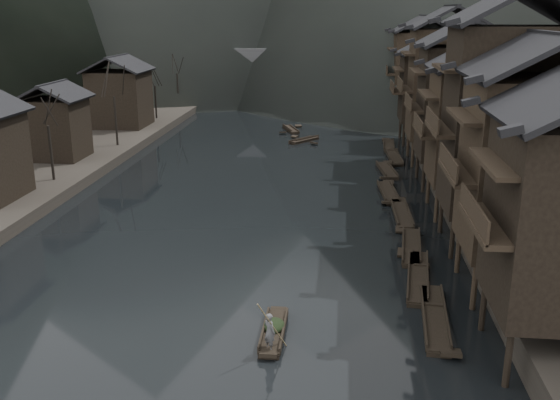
# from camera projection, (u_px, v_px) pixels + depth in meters

# --- Properties ---
(water) EXTENTS (300.00, 300.00, 0.00)m
(water) POSITION_uv_depth(u_px,v_px,m) (216.00, 272.00, 37.00)
(water) COLOR black
(water) RESTS_ON ground
(left_bank) EXTENTS (40.00, 200.00, 1.20)m
(left_bank) POSITION_uv_depth(u_px,v_px,m) (5.00, 129.00, 78.26)
(left_bank) COLOR #2D2823
(left_bank) RESTS_ON ground
(stilt_houses) EXTENTS (9.00, 67.60, 16.44)m
(stilt_houses) POSITION_uv_depth(u_px,v_px,m) (467.00, 86.00, 50.97)
(stilt_houses) COLOR black
(stilt_houses) RESTS_ON ground
(left_houses) EXTENTS (8.10, 53.20, 8.73)m
(left_houses) POSITION_uv_depth(u_px,v_px,m) (36.00, 117.00, 56.47)
(left_houses) COLOR black
(left_houses) RESTS_ON left_bank
(bare_trees) EXTENTS (3.89, 74.18, 7.78)m
(bare_trees) POSITION_uv_depth(u_px,v_px,m) (83.00, 105.00, 58.24)
(bare_trees) COLOR black
(bare_trees) RESTS_ON left_bank
(moored_sampans) EXTENTS (3.03, 49.16, 0.47)m
(moored_sampans) POSITION_uv_depth(u_px,v_px,m) (400.00, 203.00, 49.68)
(moored_sampans) COLOR black
(moored_sampans) RESTS_ON water
(midriver_boats) EXTENTS (5.25, 11.81, 0.44)m
(midriver_boats) POSITION_uv_depth(u_px,v_px,m) (297.00, 134.00, 77.43)
(midriver_boats) COLOR black
(midriver_boats) RESTS_ON water
(stone_bridge) EXTENTS (40.00, 6.00, 9.00)m
(stone_bridge) POSITION_uv_depth(u_px,v_px,m) (301.00, 72.00, 104.05)
(stone_bridge) COLOR #4C4C4F
(stone_bridge) RESTS_ON ground
(hero_sampan) EXTENTS (1.00, 4.74, 0.43)m
(hero_sampan) POSITION_uv_depth(u_px,v_px,m) (274.00, 332.00, 29.72)
(hero_sampan) COLOR black
(hero_sampan) RESTS_ON water
(cargo_heap) EXTENTS (1.04, 1.37, 0.63)m
(cargo_heap) POSITION_uv_depth(u_px,v_px,m) (274.00, 319.00, 29.77)
(cargo_heap) COLOR black
(cargo_heap) RESTS_ON hero_sampan
(boatman) EXTENTS (0.77, 0.77, 1.81)m
(boatman) POSITION_uv_depth(u_px,v_px,m) (270.00, 327.00, 27.81)
(boatman) COLOR #5D5D5F
(boatman) RESTS_ON hero_sampan
(bamboo_pole) EXTENTS (1.28, 1.95, 3.26)m
(bamboo_pole) POSITION_uv_depth(u_px,v_px,m) (274.00, 275.00, 27.05)
(bamboo_pole) COLOR #8C7A51
(bamboo_pole) RESTS_ON boatman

